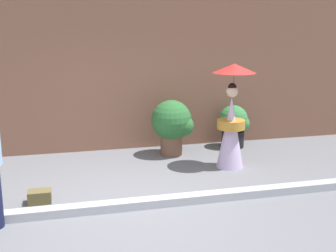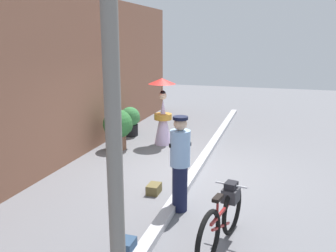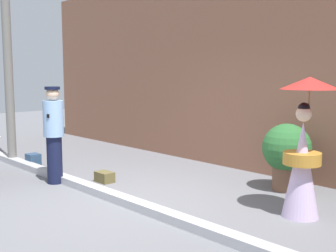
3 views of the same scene
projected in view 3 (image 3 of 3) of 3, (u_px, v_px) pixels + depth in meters
ground_plane at (127, 205)px, 6.15m from camera, size 30.00×30.00×0.00m
building_wall at (260, 67)px, 8.07m from camera, size 14.00×0.40×3.99m
sidewalk_curb at (126, 201)px, 6.14m from camera, size 14.00×0.20×0.12m
person_officer at (54, 132)px, 7.26m from camera, size 0.34×0.34×1.66m
person_with_parasol at (303, 149)px, 5.55m from camera, size 0.75×0.75×1.84m
potted_plant_by_door at (287, 152)px, 6.83m from camera, size 0.80×0.78×1.09m
backpack_on_pavement at (104, 177)px, 7.41m from camera, size 0.32×0.23×0.18m
backpack_spare at (33, 160)px, 8.69m from camera, size 0.27×0.23×0.25m
utility_pole at (7, 48)px, 8.73m from camera, size 0.18×0.18×4.80m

